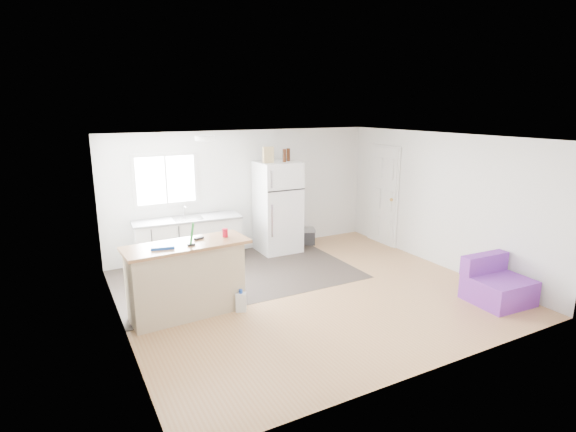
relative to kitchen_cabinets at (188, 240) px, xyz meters
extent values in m
cube|color=#AE7849|center=(1.28, -2.20, -0.45)|extent=(5.50, 5.00, 0.01)
cube|color=white|center=(1.28, -2.20, 1.96)|extent=(5.50, 5.00, 0.01)
cube|color=white|center=(1.28, 0.30, 0.76)|extent=(5.50, 0.01, 2.40)
cube|color=white|center=(1.28, -4.70, 0.76)|extent=(5.50, 0.01, 2.40)
cube|color=white|center=(-1.47, -2.20, 0.76)|extent=(0.01, 5.00, 2.40)
cube|color=white|center=(4.03, -2.20, 0.76)|extent=(0.01, 5.00, 2.40)
cube|color=#332C26|center=(0.55, -0.95, -0.44)|extent=(4.05, 2.50, 0.00)
cube|color=white|center=(-0.27, 0.29, 1.11)|extent=(1.18, 0.04, 0.98)
cube|color=white|center=(-0.27, 0.27, 1.11)|extent=(1.05, 0.01, 0.85)
cube|color=white|center=(-0.27, 0.27, 1.11)|extent=(0.03, 0.02, 0.85)
cube|color=white|center=(4.00, -0.65, 0.57)|extent=(0.05, 0.82, 2.03)
cube|color=white|center=(4.01, -0.65, 0.58)|extent=(0.03, 0.92, 2.10)
sphere|color=gold|center=(3.95, -0.97, 0.56)|extent=(0.07, 0.07, 0.07)
cylinder|color=white|center=(0.08, -1.00, 1.92)|extent=(0.30, 0.30, 0.07)
cube|color=white|center=(0.00, 0.00, -0.03)|extent=(1.92, 0.70, 0.83)
cube|color=slate|center=(0.00, 0.00, 0.41)|extent=(1.98, 0.74, 0.04)
cube|color=silver|center=(0.00, -0.03, 0.41)|extent=(0.54, 0.43, 0.06)
cube|color=tan|center=(-0.61, -2.06, 0.05)|extent=(1.56, 0.63, 0.99)
cube|color=#A27045|center=(-0.58, -2.06, 0.57)|extent=(1.71, 0.74, 0.04)
cube|color=white|center=(1.80, -0.09, 0.46)|extent=(0.80, 0.75, 1.80)
cube|color=black|center=(1.80, -0.46, 0.85)|extent=(0.79, 0.02, 0.02)
cube|color=silver|center=(1.49, -0.47, 1.09)|extent=(0.03, 0.02, 0.32)
cube|color=silver|center=(1.49, -0.47, 0.30)|extent=(0.03, 0.02, 0.63)
cube|color=#2A2A2C|center=(2.49, 0.03, -0.30)|extent=(0.50, 0.42, 0.28)
cube|color=gray|center=(2.49, 0.03, -0.13)|extent=(0.52, 0.45, 0.06)
cube|color=purple|center=(3.57, -3.85, -0.25)|extent=(0.85, 0.81, 0.38)
cube|color=purple|center=(3.57, -3.56, 0.08)|extent=(0.82, 0.23, 0.29)
cube|color=silver|center=(0.08, -2.33, -0.30)|extent=(0.18, 0.16, 0.28)
cylinder|color=blue|center=(0.08, -2.33, -0.14)|extent=(0.07, 0.07, 0.05)
cylinder|color=green|center=(-0.60, -2.11, 0.26)|extent=(0.16, 0.34, 1.32)
sphere|color=beige|center=(-0.73, -2.24, -0.38)|extent=(0.15, 0.15, 0.15)
cylinder|color=red|center=(-0.01, -2.01, 0.65)|extent=(0.08, 0.08, 0.12)
cube|color=blue|center=(-0.91, -2.10, 0.61)|extent=(0.34, 0.28, 0.04)
cube|color=black|center=(-0.38, -1.95, 0.61)|extent=(0.15, 0.10, 0.03)
cube|color=black|center=(-0.56, -2.19, 0.61)|extent=(0.10, 0.04, 0.03)
cube|color=tan|center=(1.59, -0.13, 1.51)|extent=(0.21, 0.13, 0.30)
cylinder|color=#39190A|center=(1.91, -0.18, 1.48)|extent=(0.07, 0.07, 0.25)
cylinder|color=#39190A|center=(2.04, -0.09, 1.48)|extent=(0.09, 0.09, 0.25)
camera|label=1|loc=(-2.12, -7.85, 2.40)|focal=28.00mm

